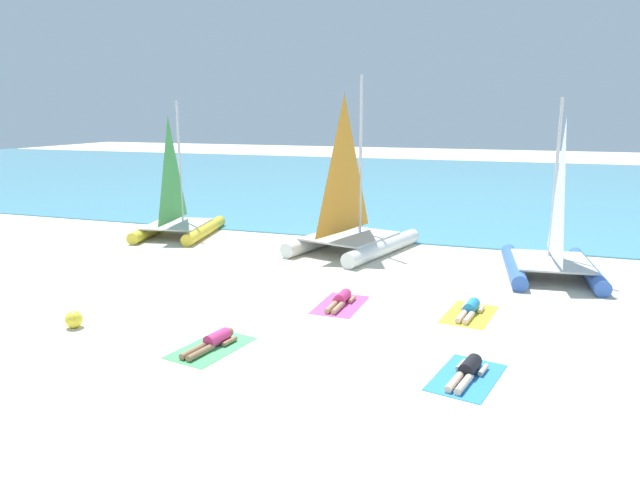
% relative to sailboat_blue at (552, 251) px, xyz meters
% --- Properties ---
extents(ground_plane, '(120.00, 120.00, 0.00)m').
position_rel_sailboat_blue_xyz_m(ground_plane, '(-6.71, 2.84, -0.81)').
color(ground_plane, beige).
extents(ocean_water, '(120.00, 40.00, 0.05)m').
position_rel_sailboat_blue_xyz_m(ocean_water, '(-6.71, 23.16, -0.78)').
color(ocean_water, '#4C9EB7').
rests_on(ocean_water, ground).
extents(sailboat_blue, '(3.08, 4.42, 5.44)m').
position_rel_sailboat_blue_xyz_m(sailboat_blue, '(0.00, 0.00, 0.00)').
color(sailboat_blue, blue).
rests_on(sailboat_blue, ground).
extents(sailboat_yellow, '(3.39, 4.58, 5.42)m').
position_rel_sailboat_blue_xyz_m(sailboat_yellow, '(-14.29, 1.51, -0.00)').
color(sailboat_yellow, yellow).
rests_on(sailboat_yellow, ground).
extents(sailboat_white, '(4.24, 5.45, 6.28)m').
position_rel_sailboat_blue_xyz_m(sailboat_white, '(-6.80, 1.21, 0.13)').
color(sailboat_white, white).
rests_on(sailboat_white, ground).
extents(towel_leftmost, '(1.43, 2.07, 0.01)m').
position_rel_sailboat_blue_xyz_m(towel_leftmost, '(-7.15, -8.45, -0.80)').
color(towel_leftmost, '#4CB266').
rests_on(towel_leftmost, ground).
extents(sunbather_leftmost, '(0.69, 1.56, 0.30)m').
position_rel_sailboat_blue_xyz_m(sunbather_leftmost, '(-7.14, -8.38, -0.68)').
color(sunbather_leftmost, '#D83372').
rests_on(sunbather_leftmost, towel_leftmost).
extents(towel_center_left, '(1.13, 1.92, 0.01)m').
position_rel_sailboat_blue_xyz_m(towel_center_left, '(-5.36, -4.77, -0.80)').
color(towel_center_left, '#D84C99').
rests_on(towel_center_left, ground).
extents(sunbather_center_left, '(0.55, 1.56, 0.30)m').
position_rel_sailboat_blue_xyz_m(sunbather_center_left, '(-5.36, -4.71, -0.68)').
color(sunbather_center_left, '#D83372').
rests_on(sunbather_center_left, towel_center_left).
extents(towel_center_right, '(1.37, 2.04, 0.01)m').
position_rel_sailboat_blue_xyz_m(towel_center_right, '(-2.05, -4.42, -0.80)').
color(towel_center_right, yellow).
rests_on(towel_center_right, ground).
extents(sunbather_center_right, '(0.63, 1.57, 0.30)m').
position_rel_sailboat_blue_xyz_m(sunbather_center_right, '(-2.04, -4.35, -0.68)').
color(sunbather_center_right, '#268CCC').
rests_on(sunbather_center_right, towel_center_right).
extents(towel_rightmost, '(1.47, 2.09, 0.01)m').
position_rel_sailboat_blue_xyz_m(towel_rightmost, '(-1.77, -8.12, -0.80)').
color(towel_rightmost, '#338CD8').
rests_on(towel_rightmost, ground).
extents(sunbather_rightmost, '(0.72, 1.56, 0.30)m').
position_rel_sailboat_blue_xyz_m(sunbather_rightmost, '(-1.76, -8.05, -0.68)').
color(sunbather_rightmost, black).
rests_on(sunbather_rightmost, towel_rightmost).
extents(beach_ball, '(0.41, 0.41, 0.41)m').
position_rel_sailboat_blue_xyz_m(beach_ball, '(-10.84, -8.42, -0.61)').
color(beach_ball, yellow).
rests_on(beach_ball, ground).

